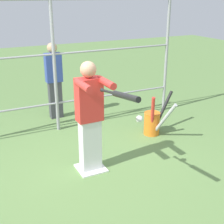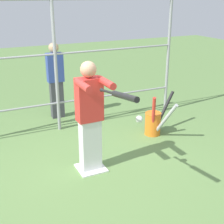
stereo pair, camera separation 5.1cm
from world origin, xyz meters
TOP-DOWN VIEW (x-y plane):
  - ground_plane at (0.00, 0.00)m, footprint 24.00×24.00m
  - home_plate at (0.00, 0.00)m, footprint 0.40×0.40m
  - fence_backstop at (0.00, -1.60)m, footprint 4.91×0.06m
  - batter at (0.00, 0.02)m, footprint 0.41×0.54m
  - baseball_bat_swinging at (-0.01, 0.95)m, footprint 0.07×0.87m
  - softball_in_flight at (-0.50, 0.52)m, footprint 0.10×0.10m
  - bat_bucket at (-1.50, -0.62)m, footprint 0.77×0.84m
  - bystander_behind_fence at (-0.16, -2.24)m, footprint 0.32×0.20m

SIDE VIEW (x-z plane):
  - ground_plane at x=0.00m, z-range 0.00..0.00m
  - home_plate at x=0.00m, z-range 0.00..0.02m
  - bat_bucket at x=-1.50m, z-range -0.15..0.64m
  - bystander_behind_fence at x=-0.16m, z-range 0.03..1.59m
  - batter at x=0.00m, z-range 0.07..1.68m
  - softball_in_flight at x=-0.50m, z-range 0.85..0.94m
  - baseball_bat_swinging at x=-0.01m, z-range 1.32..1.51m
  - fence_backstop at x=0.00m, z-range 0.00..2.89m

